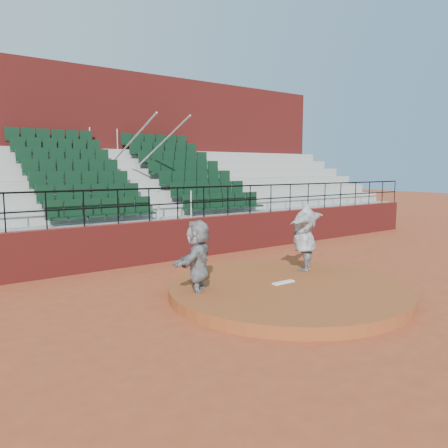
{
  "coord_description": "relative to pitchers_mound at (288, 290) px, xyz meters",
  "views": [
    {
      "loc": [
        -7.0,
        -7.04,
        2.91
      ],
      "look_at": [
        0.0,
        2.5,
        1.4
      ],
      "focal_mm": 35.0,
      "sensor_mm": 36.0,
      "label": 1
    }
  ],
  "objects": [
    {
      "name": "press_box_facade",
      "position": [
        0.0,
        12.6,
        3.43
      ],
      "size": [
        24.0,
        3.0,
        7.1
      ],
      "primitive_type": "cube",
      "color": "maroon",
      "rests_on": "ground"
    },
    {
      "name": "boundary_wall",
      "position": [
        0.0,
        5.0,
        0.53
      ],
      "size": [
        24.0,
        0.3,
        1.3
      ],
      "primitive_type": "cube",
      "color": "maroon",
      "rests_on": "ground"
    },
    {
      "name": "pitchers_mound",
      "position": [
        0.0,
        0.0,
        0.0
      ],
      "size": [
        5.5,
        5.5,
        0.25
      ],
      "primitive_type": "cylinder",
      "color": "brown",
      "rests_on": "ground"
    },
    {
      "name": "wall_railing",
      "position": [
        0.0,
        5.0,
        1.9
      ],
      "size": [
        24.04,
        0.05,
        1.03
      ],
      "color": "black",
      "rests_on": "boundary_wall"
    },
    {
      "name": "seating_deck",
      "position": [
        0.0,
        8.65,
        1.32
      ],
      "size": [
        24.0,
        5.97,
        4.63
      ],
      "color": "#9B9A95",
      "rests_on": "ground"
    },
    {
      "name": "pitching_rubber",
      "position": [
        0.0,
        0.15,
        0.14
      ],
      "size": [
        0.6,
        0.15,
        0.03
      ],
      "primitive_type": "cube",
      "color": "white",
      "rests_on": "pitchers_mound"
    },
    {
      "name": "ground",
      "position": [
        0.0,
        0.0,
        -0.12
      ],
      "size": [
        90.0,
        90.0,
        0.0
      ],
      "primitive_type": "plane",
      "color": "#9F4223",
      "rests_on": "ground"
    },
    {
      "name": "pitcher",
      "position": [
        1.3,
        0.74,
        1.01
      ],
      "size": [
        2.23,
        1.43,
        1.77
      ],
      "primitive_type": "imported",
      "rotation": [
        0.0,
        0.0,
        3.56
      ],
      "color": "black",
      "rests_on": "pitchers_mound"
    },
    {
      "name": "fielder",
      "position": [
        -1.96,
        0.79,
        0.78
      ],
      "size": [
        1.67,
        1.44,
        1.82
      ],
      "primitive_type": "imported",
      "rotation": [
        0.0,
        0.0,
        3.79
      ],
      "color": "black",
      "rests_on": "ground"
    }
  ]
}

